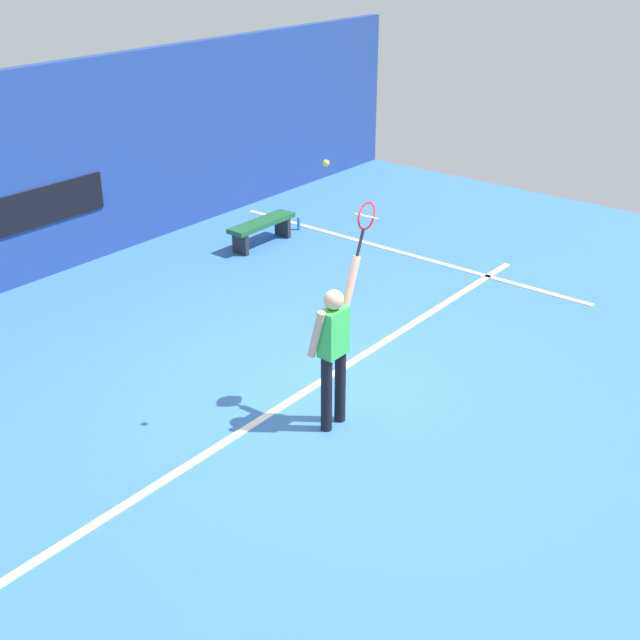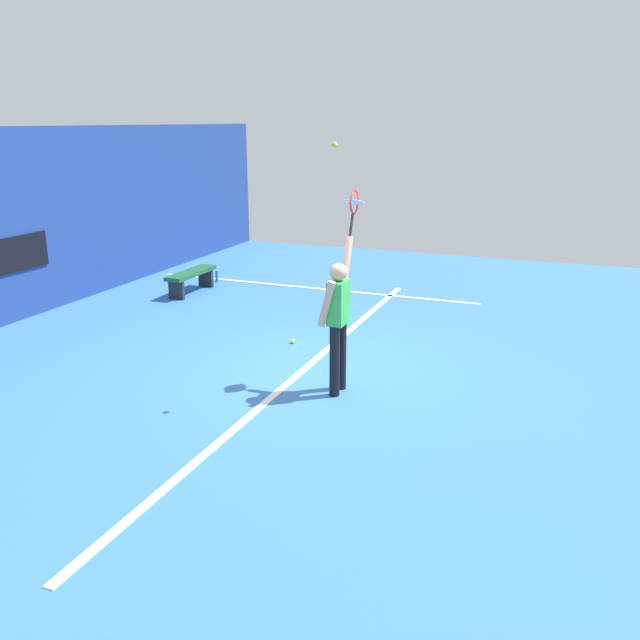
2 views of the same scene
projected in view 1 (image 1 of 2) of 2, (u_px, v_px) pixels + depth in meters
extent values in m
plane|color=#3870B2|center=(337.00, 390.00, 10.30)|extent=(18.00, 18.00, 0.00)
cube|color=navy|center=(36.00, 176.00, 12.92)|extent=(18.00, 0.20, 3.26)
cube|color=black|center=(44.00, 206.00, 13.05)|extent=(2.20, 0.03, 0.60)
cube|color=white|center=(320.00, 382.00, 10.45)|extent=(10.00, 0.10, 0.01)
cube|color=white|center=(399.00, 252.00, 14.46)|extent=(0.10, 7.00, 0.01)
cylinder|color=black|center=(327.00, 394.00, 9.31)|extent=(0.13, 0.13, 0.92)
cylinder|color=black|center=(340.00, 385.00, 9.49)|extent=(0.13, 0.13, 0.92)
cube|color=green|center=(334.00, 332.00, 9.07)|extent=(0.34, 0.20, 0.55)
sphere|color=#D8A884|center=(334.00, 300.00, 8.90)|extent=(0.22, 0.22, 0.22)
cylinder|color=#D8A884|center=(351.00, 282.00, 9.07)|extent=(0.29, 0.09, 0.57)
cylinder|color=#D8A884|center=(316.00, 334.00, 8.97)|extent=(0.09, 0.23, 0.58)
cylinder|color=black|center=(360.00, 243.00, 9.00)|extent=(0.14, 0.03, 0.29)
torus|color=red|center=(366.00, 216.00, 8.95)|extent=(0.40, 0.02, 0.40)
cylinder|color=silver|center=(366.00, 216.00, 8.95)|extent=(0.25, 0.27, 0.10)
sphere|color=#CCE033|center=(326.00, 163.00, 8.16)|extent=(0.07, 0.07, 0.07)
cube|color=#1E592D|center=(262.00, 223.00, 14.60)|extent=(1.40, 0.36, 0.08)
cube|color=#262628|center=(240.00, 244.00, 14.32)|extent=(0.08, 0.32, 0.37)
cube|color=#262628|center=(283.00, 227.00, 15.09)|extent=(0.08, 0.32, 0.37)
cylinder|color=#338CD8|center=(299.00, 223.00, 15.43)|extent=(0.07, 0.07, 0.24)
sphere|color=#CCE033|center=(327.00, 339.00, 11.43)|extent=(0.07, 0.07, 0.07)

